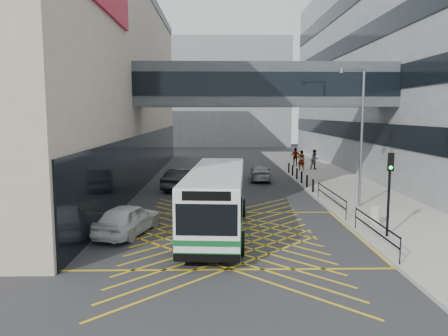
{
  "coord_description": "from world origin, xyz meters",
  "views": [
    {
      "loc": [
        -0.46,
        -19.49,
        5.54
      ],
      "look_at": [
        0.0,
        4.0,
        2.6
      ],
      "focal_mm": 35.0,
      "sensor_mm": 36.0,
      "label": 1
    }
  ],
  "objects": [
    {
      "name": "bus",
      "position": [
        -0.4,
        0.71,
        1.58
      ],
      "size": [
        3.19,
        10.66,
        2.95
      ],
      "rotation": [
        0.0,
        0.0,
        -0.07
      ],
      "color": "silver",
      "rests_on": "ground"
    },
    {
      "name": "car_dark",
      "position": [
        -2.86,
        12.12,
        0.77
      ],
      "size": [
        3.25,
        5.24,
        1.53
      ],
      "primitive_type": "imported",
      "rotation": [
        0.0,
        0.0,
        2.85
      ],
      "color": "black",
      "rests_on": "ground"
    },
    {
      "name": "car_white",
      "position": [
        -4.5,
        0.16,
        0.73
      ],
      "size": [
        3.08,
        4.95,
        1.47
      ],
      "primitive_type": "imported",
      "rotation": [
        0.0,
        0.0,
        2.86
      ],
      "color": "white",
      "rests_on": "ground"
    },
    {
      "name": "ground",
      "position": [
        0.0,
        0.0,
        0.0
      ],
      "size": [
        120.0,
        120.0,
        0.0
      ],
      "primitive_type": "plane",
      "color": "#333335"
    },
    {
      "name": "kerb_railings",
      "position": [
        6.15,
        1.78,
        0.88
      ],
      "size": [
        0.05,
        12.54,
        1.0
      ],
      "color": "black",
      "rests_on": "pavement"
    },
    {
      "name": "pedestrian_b",
      "position": [
        9.14,
        22.24,
        1.11
      ],
      "size": [
        1.05,
        0.79,
        1.9
      ],
      "primitive_type": "imported",
      "rotation": [
        0.0,
        0.0,
        0.29
      ],
      "color": "gray",
      "rests_on": "pavement"
    },
    {
      "name": "box_junction",
      "position": [
        0.0,
        0.0,
        0.0
      ],
      "size": [
        12.0,
        9.0,
        0.01
      ],
      "color": "gold",
      "rests_on": "ground"
    },
    {
      "name": "traffic_light",
      "position": [
        7.08,
        -0.99,
        2.58
      ],
      "size": [
        0.29,
        0.44,
        3.71
      ],
      "rotation": [
        0.0,
        0.0,
        -0.28
      ],
      "color": "black",
      "rests_on": "pavement"
    },
    {
      "name": "car_silver",
      "position": [
        3.25,
        16.34,
        0.67
      ],
      "size": [
        2.08,
        4.39,
        1.33
      ],
      "primitive_type": "imported",
      "rotation": [
        0.0,
        0.0,
        3.08
      ],
      "color": "gray",
      "rests_on": "ground"
    },
    {
      "name": "litter_bin",
      "position": [
        7.25,
        1.04,
        0.62
      ],
      "size": [
        0.53,
        0.53,
        0.92
      ],
      "primitive_type": "cylinder",
      "color": "#ADA89E",
      "rests_on": "pavement"
    },
    {
      "name": "pavement",
      "position": [
        9.0,
        15.0,
        0.08
      ],
      "size": [
        6.0,
        54.0,
        0.16
      ],
      "primitive_type": "cube",
      "color": "#ACA79E",
      "rests_on": "ground"
    },
    {
      "name": "building_far",
      "position": [
        -2.0,
        60.0,
        9.0
      ],
      "size": [
        28.0,
        16.0,
        18.0
      ],
      "primitive_type": "cube",
      "color": "gray",
      "rests_on": "ground"
    },
    {
      "name": "bollards",
      "position": [
        6.25,
        15.0,
        0.61
      ],
      "size": [
        0.14,
        10.14,
        0.9
      ],
      "color": "black",
      "rests_on": "pavement"
    },
    {
      "name": "street_lamp",
      "position": [
        7.78,
        5.38,
        4.64
      ],
      "size": [
        1.73,
        0.85,
        7.86
      ],
      "rotation": [
        0.0,
        0.0,
        0.37
      ],
      "color": "slate",
      "rests_on": "pavement"
    },
    {
      "name": "pedestrian_a",
      "position": [
        7.66,
        21.47,
        1.12
      ],
      "size": [
        0.81,
        0.62,
        1.92
      ],
      "primitive_type": "imported",
      "rotation": [
        0.0,
        0.0,
        3.24
      ],
      "color": "gray",
      "rests_on": "pavement"
    },
    {
      "name": "skybridge",
      "position": [
        3.0,
        12.0,
        7.5
      ],
      "size": [
        20.0,
        4.1,
        3.0
      ],
      "color": "#40454B",
      "rests_on": "ground"
    },
    {
      "name": "pedestrian_c",
      "position": [
        7.81,
        25.24,
        1.08
      ],
      "size": [
        1.17,
        0.71,
        1.85
      ],
      "primitive_type": "imported",
      "rotation": [
        0.0,
        0.0,
        2.96
      ],
      "color": "gray",
      "rests_on": "pavement"
    }
  ]
}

